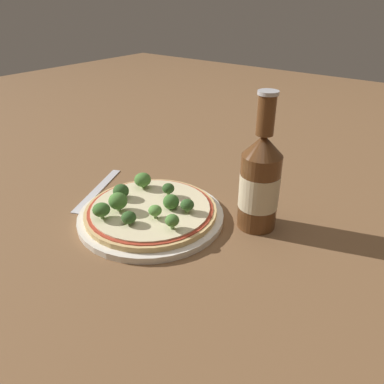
# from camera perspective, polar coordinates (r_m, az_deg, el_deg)

# --- Properties ---
(ground_plane) EXTENTS (3.00, 3.00, 0.00)m
(ground_plane) POSITION_cam_1_polar(r_m,az_deg,el_deg) (0.72, -5.17, -3.40)
(ground_plane) COLOR brown
(plate) EXTENTS (0.27, 0.27, 0.01)m
(plate) POSITION_cam_1_polar(r_m,az_deg,el_deg) (0.71, -6.31, -3.58)
(plate) COLOR silver
(plate) RESTS_ON ground_plane
(pizza) EXTENTS (0.24, 0.24, 0.01)m
(pizza) POSITION_cam_1_polar(r_m,az_deg,el_deg) (0.70, -6.38, -2.67)
(pizza) COLOR tan
(pizza) RESTS_ON plate
(broccoli_floret_0) EXTENTS (0.03, 0.03, 0.04)m
(broccoli_floret_0) POSITION_cam_1_polar(r_m,az_deg,el_deg) (0.68, -11.22, -1.37)
(broccoli_floret_0) COLOR #7A9E5B
(broccoli_floret_0) RESTS_ON pizza
(broccoli_floret_1) EXTENTS (0.02, 0.02, 0.03)m
(broccoli_floret_1) POSITION_cam_1_polar(r_m,az_deg,el_deg) (0.72, -3.87, 0.60)
(broccoli_floret_1) COLOR #7A9E5B
(broccoli_floret_1) RESTS_ON pizza
(broccoli_floret_2) EXTENTS (0.03, 0.03, 0.03)m
(broccoli_floret_2) POSITION_cam_1_polar(r_m,az_deg,el_deg) (0.73, -10.78, 0.12)
(broccoli_floret_2) COLOR #7A9E5B
(broccoli_floret_2) RESTS_ON pizza
(broccoli_floret_3) EXTENTS (0.03, 0.03, 0.03)m
(broccoli_floret_3) POSITION_cam_1_polar(r_m,az_deg,el_deg) (0.76, -7.53, 1.86)
(broccoli_floret_3) COLOR #7A9E5B
(broccoli_floret_3) RESTS_ON pizza
(broccoli_floret_4) EXTENTS (0.02, 0.02, 0.02)m
(broccoli_floret_4) POSITION_cam_1_polar(r_m,az_deg,el_deg) (0.65, -5.66, -2.85)
(broccoli_floret_4) COLOR #7A9E5B
(broccoli_floret_4) RESTS_ON pizza
(broccoli_floret_5) EXTENTS (0.03, 0.03, 0.03)m
(broccoli_floret_5) POSITION_cam_1_polar(r_m,az_deg,el_deg) (0.68, -3.12, -1.46)
(broccoli_floret_5) COLOR #7A9E5B
(broccoli_floret_5) RESTS_ON pizza
(broccoli_floret_6) EXTENTS (0.02, 0.02, 0.03)m
(broccoli_floret_6) POSITION_cam_1_polar(r_m,az_deg,el_deg) (0.62, -3.05, -4.37)
(broccoli_floret_6) COLOR #7A9E5B
(broccoli_floret_6) RESTS_ON pizza
(broccoli_floret_7) EXTENTS (0.03, 0.03, 0.02)m
(broccoli_floret_7) POSITION_cam_1_polar(r_m,az_deg,el_deg) (0.67, -0.74, -1.99)
(broccoli_floret_7) COLOR #7A9E5B
(broccoli_floret_7) RESTS_ON pizza
(broccoli_floret_8) EXTENTS (0.03, 0.03, 0.03)m
(broccoli_floret_8) POSITION_cam_1_polar(r_m,az_deg,el_deg) (0.67, -13.65, -2.65)
(broccoli_floret_8) COLOR #7A9E5B
(broccoli_floret_8) RESTS_ON pizza
(broccoli_floret_9) EXTENTS (0.03, 0.03, 0.02)m
(broccoli_floret_9) POSITION_cam_1_polar(r_m,az_deg,el_deg) (0.64, -9.62, -3.86)
(broccoli_floret_9) COLOR #7A9E5B
(broccoli_floret_9) RESTS_ON pizza
(beer_bottle) EXTENTS (0.07, 0.07, 0.24)m
(beer_bottle) POSITION_cam_1_polar(r_m,az_deg,el_deg) (0.65, 10.29, 1.61)
(beer_bottle) COLOR #563319
(beer_bottle) RESTS_ON ground_plane
(fork) EXTENTS (0.10, 0.19, 0.00)m
(fork) POSITION_cam_1_polar(r_m,az_deg,el_deg) (0.83, -14.15, 0.40)
(fork) COLOR silver
(fork) RESTS_ON ground_plane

